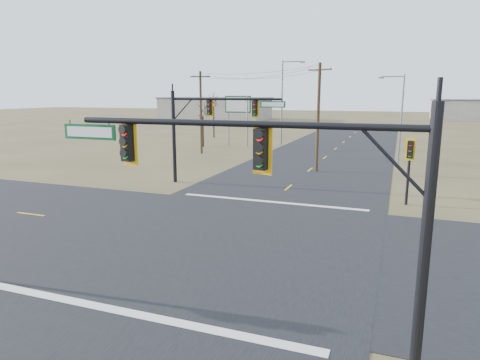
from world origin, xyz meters
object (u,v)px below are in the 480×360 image
mast_arm_far (209,117)px  highway_sign (238,111)px  utility_pole_far (201,111)px  utility_pole_near (318,116)px  streetlight_c (284,98)px  pedestal_signal_ne (410,156)px  streetlight_a (399,114)px  bare_tree_a (203,109)px  mast_arm_near (265,171)px  bare_tree_b (213,99)px

mast_arm_far → highway_sign: mast_arm_far is taller
mast_arm_far → utility_pole_far: (-8.07, 15.40, -0.25)m
utility_pole_near → streetlight_c: streetlight_c is taller
pedestal_signal_ne → highway_sign: 32.06m
pedestal_signal_ne → utility_pole_near: 12.42m
utility_pole_far → highway_sign: bearing=79.6°
streetlight_a → bare_tree_a: (-23.56, 5.54, 0.06)m
streetlight_a → streetlight_c: streetlight_c is taller
utility_pole_far → mast_arm_near: bearing=-62.0°
utility_pole_near → utility_pole_far: size_ratio=1.01×
mast_arm_far → pedestal_signal_ne: bearing=3.1°
mast_arm_far → bare_tree_b: 35.67m
bare_tree_a → bare_tree_b: bare_tree_b is taller
streetlight_c → bare_tree_a: size_ratio=1.79×
utility_pole_far → streetlight_a: bearing=0.5°
bare_tree_a → mast_arm_far: bearing=-63.5°
utility_pole_near → utility_pole_far: utility_pole_near is taller
utility_pole_near → streetlight_c: (-7.87, 18.15, 1.32)m
mast_arm_near → bare_tree_a: size_ratio=1.68×
highway_sign → utility_pole_near: bearing=-52.1°
highway_sign → bare_tree_b: 12.13m
streetlight_c → bare_tree_b: (-12.76, 6.05, -0.25)m
pedestal_signal_ne → bare_tree_a: bearing=148.7°
streetlight_a → streetlight_c: size_ratio=0.78×
highway_sign → streetlight_a: streetlight_a is taller
utility_pole_near → bare_tree_a: 21.16m
streetlight_a → streetlight_c: bearing=146.7°
highway_sign → pedestal_signal_ne: bearing=-53.8°
pedestal_signal_ne → streetlight_a: size_ratio=0.49×
streetlight_c → utility_pole_near: bearing=-64.9°
streetlight_a → streetlight_c: (-14.44, 11.07, 1.37)m
highway_sign → bare_tree_a: bearing=-154.0°
streetlight_a → bare_tree_b: streetlight_a is taller
utility_pole_far → mast_arm_far: bearing=-62.3°
pedestal_signal_ne → streetlight_a: (-0.80, 16.91, 1.74)m
mast_arm_near → pedestal_signal_ne: (3.82, 17.21, -1.75)m
highway_sign → bare_tree_b: size_ratio=0.88×
mast_arm_far → bare_tree_b: (-14.19, 32.72, 0.88)m
mast_arm_near → streetlight_a: bearing=96.2°
bare_tree_b → streetlight_c: bearing=-25.4°
mast_arm_near → streetlight_a: size_ratio=1.21×
bare_tree_b → bare_tree_a: bearing=-72.6°
streetlight_a → bare_tree_a: 24.20m
utility_pole_near → mast_arm_near: bearing=-82.5°
bare_tree_b → utility_pole_near: bearing=-49.6°
utility_pole_near → highway_sign: 19.76m
utility_pole_far → highway_sign: 8.09m
utility_pole_near → streetlight_a: size_ratio=1.09×
bare_tree_a → bare_tree_b: (-3.63, 11.59, 1.06)m
mast_arm_near → bare_tree_a: 44.66m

